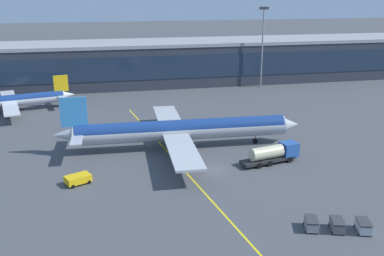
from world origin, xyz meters
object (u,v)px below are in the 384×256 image
at_px(baggage_cart_2, 363,226).
at_px(commuter_jet_far, 5,101).
at_px(fuel_tanker, 273,153).
at_px(baggage_cart_0, 311,224).
at_px(pushback_tug, 77,179).
at_px(main_airliner, 181,130).
at_px(baggage_cart_1, 337,225).

bearing_deg(baggage_cart_2, commuter_jet_far, 128.42).
height_order(fuel_tanker, baggage_cart_0, fuel_tanker).
distance_m(baggage_cart_0, commuter_jet_far, 81.77).
relative_size(pushback_tug, commuter_jet_far, 0.13).
bearing_deg(main_airliner, fuel_tanker, -36.50).
xyz_separation_m(fuel_tanker, commuter_jet_far, (-51.71, 44.28, 1.07)).
bearing_deg(baggage_cart_0, fuel_tanker, 80.22).
height_order(pushback_tug, baggage_cart_1, baggage_cart_1).
distance_m(baggage_cart_0, baggage_cart_2, 6.40).
xyz_separation_m(baggage_cart_1, baggage_cart_2, (3.06, -0.95, 0.00)).
bearing_deg(baggage_cart_0, baggage_cart_2, -17.30).
relative_size(fuel_tanker, baggage_cart_2, 3.71).
distance_m(pushback_tug, baggage_cart_0, 35.59).
height_order(main_airliner, commuter_jet_far, main_airliner).
distance_m(fuel_tanker, baggage_cart_2, 23.98).
height_order(main_airliner, baggage_cart_2, main_airliner).
height_order(baggage_cart_0, baggage_cart_2, same).
height_order(fuel_tanker, commuter_jet_far, commuter_jet_far).
height_order(main_airliner, baggage_cart_1, main_airliner).
bearing_deg(baggage_cart_2, baggage_cart_0, 162.70).
xyz_separation_m(main_airliner, pushback_tug, (-18.76, -12.55, -2.77)).
relative_size(main_airliner, baggage_cart_0, 15.77).
bearing_deg(main_airliner, baggage_cart_2, -64.12).
xyz_separation_m(baggage_cart_0, baggage_cart_1, (3.06, -0.95, 0.00)).
xyz_separation_m(baggage_cart_2, commuter_jet_far, (-54.04, 68.13, 2.03)).
bearing_deg(commuter_jet_far, pushback_tug, -68.12).
relative_size(fuel_tanker, baggage_cart_1, 3.71).
bearing_deg(pushback_tug, baggage_cart_2, -31.75).
bearing_deg(commuter_jet_far, baggage_cart_1, -52.80).
relative_size(fuel_tanker, baggage_cart_0, 3.71).
bearing_deg(pushback_tug, main_airliner, 33.78).
xyz_separation_m(main_airliner, fuel_tanker, (14.42, -10.67, -1.88)).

